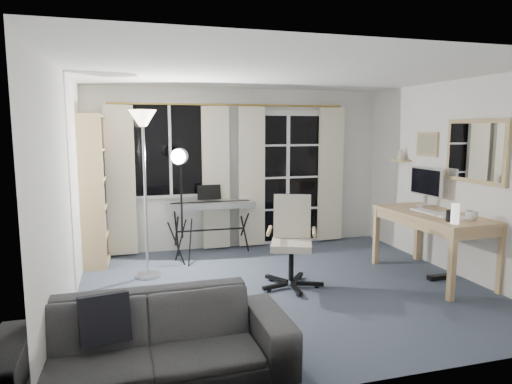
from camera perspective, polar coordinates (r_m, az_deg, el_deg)
floor at (r=5.33m, az=3.39°, el=-12.04°), size 4.50×4.00×0.02m
window at (r=6.73m, az=-10.71°, el=5.19°), size 1.20×0.08×1.40m
french_door at (r=7.16m, az=3.89°, el=1.66°), size 1.32×0.09×2.11m
curtains at (r=6.81m, az=-2.88°, el=1.92°), size 3.60×0.07×2.13m
bookshelf at (r=6.51m, az=-19.83°, el=-0.14°), size 0.35×0.94×2.00m
torchiere_lamp at (r=5.58m, az=-13.89°, el=5.88°), size 0.38×0.38×2.03m
keyboard_piano at (r=6.61m, az=-5.72°, el=-1.71°), size 1.29×0.64×0.93m
studio_light at (r=6.02m, az=-9.49°, el=2.73°), size 0.36×0.36×1.59m
office_chair at (r=5.33m, az=4.50°, el=-5.04°), size 0.73×0.74×1.05m
desk at (r=5.92m, az=21.35°, el=-3.39°), size 0.81×1.53×0.80m
monitor at (r=6.33m, az=20.49°, el=1.06°), size 0.20×0.58×0.50m
desk_clutter at (r=5.71m, az=22.27°, el=-4.60°), size 0.45×0.92×1.02m
mug at (r=5.57m, az=25.36°, el=-2.57°), size 0.14×0.11×0.13m
wall_mirror at (r=5.86m, az=25.79°, el=4.61°), size 0.04×0.94×0.74m
framed_print at (r=6.56m, az=20.62°, el=5.62°), size 0.03×0.42×0.32m
wall_shelf at (r=6.94m, az=17.63°, el=4.27°), size 0.16×0.30×0.18m
sofa at (r=3.47m, az=-13.39°, el=-16.28°), size 2.05×0.62×0.80m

